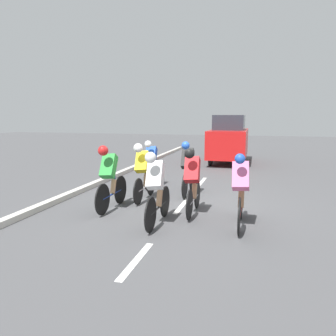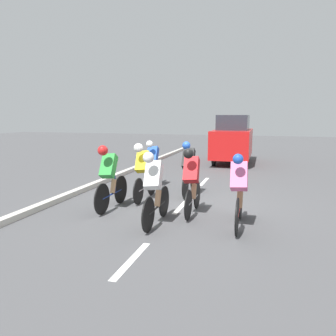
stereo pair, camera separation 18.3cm
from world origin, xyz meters
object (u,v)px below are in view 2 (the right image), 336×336
Objects in this scene: cyclist_green at (109,176)px; support_car at (233,139)px; cyclist_blue at (153,162)px; cyclist_white at (155,187)px; cyclist_yellow at (143,170)px; cyclist_red at (192,180)px; cyclist_black at (189,167)px; cyclist_pink at (239,190)px.

cyclist_green is 0.46× the size of support_car.
cyclist_white reaches higher than cyclist_blue.
cyclist_white is 0.99× the size of cyclist_green.
cyclist_white is at bearing 117.01° from cyclist_yellow.
cyclist_red is 0.94× the size of cyclist_white.
cyclist_black is 2.44m from cyclist_green.
cyclist_yellow is at bearing -31.42° from cyclist_red.
cyclist_white is at bearing 56.85° from cyclist_red.
support_car is at bearing -93.96° from cyclist_white.
cyclist_green is at bearing 65.74° from cyclist_yellow.
cyclist_white is at bearing 87.88° from cyclist_black.
support_car reaches higher than cyclist_green.
cyclist_red is 0.94× the size of cyclist_black.
cyclist_black is at bearing -56.84° from cyclist_pink.
cyclist_white is 2.03m from cyclist_yellow.
support_car is at bearing -103.12° from cyclist_green.
cyclist_red is 0.95× the size of cyclist_yellow.
cyclist_green is at bearing 52.45° from cyclist_black.
cyclist_blue is at bearing -30.16° from cyclist_black.
support_car is (-0.08, -8.68, 0.31)m from cyclist_red.
cyclist_pink is at bearing 171.47° from cyclist_green.
cyclist_white reaches higher than cyclist_pink.
cyclist_red is (-1.81, 2.58, 0.03)m from cyclist_blue.
cyclist_black is 0.99× the size of cyclist_green.
cyclist_blue is 0.97× the size of cyclist_black.
cyclist_white is 1.00× the size of cyclist_yellow.
cyclist_green reaches higher than cyclist_red.
cyclist_pink is (-1.56, 2.40, -0.03)m from cyclist_black.
cyclist_blue is at bearing -55.06° from cyclist_red.
cyclist_blue is 3.68m from cyclist_white.
cyclist_white is at bearing 86.04° from support_car.
cyclist_black reaches higher than cyclist_pink.
cyclist_pink is 1.01× the size of cyclist_green.
cyclist_black is at bearing -138.67° from cyclist_yellow.
cyclist_black reaches higher than cyclist_yellow.
cyclist_green is at bearing 86.52° from cyclist_blue.
cyclist_black is 1.00× the size of cyclist_white.
cyclist_yellow is at bearing -62.99° from cyclist_white.
cyclist_blue is at bearing -79.65° from cyclist_yellow.
support_car is at bearing -107.21° from cyclist_blue.
cyclist_red is 8.68m from support_car.
cyclist_yellow is at bearing 100.35° from cyclist_blue.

